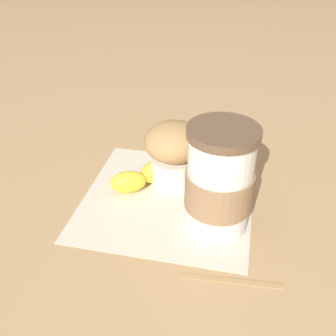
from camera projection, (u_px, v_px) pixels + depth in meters
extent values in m
plane|color=tan|center=(168.00, 199.00, 0.54)|extent=(3.00, 3.00, 0.00)
cube|color=beige|center=(168.00, 198.00, 0.54)|extent=(0.27, 0.27, 0.00)
cylinder|color=white|center=(219.00, 183.00, 0.46)|extent=(0.08, 0.08, 0.12)
cylinder|color=brown|center=(224.00, 132.00, 0.42)|extent=(0.08, 0.08, 0.01)
cylinder|color=#997551|center=(219.00, 189.00, 0.46)|extent=(0.08, 0.08, 0.05)
cylinder|color=white|center=(174.00, 170.00, 0.56)|extent=(0.06, 0.06, 0.04)
ellipsoid|color=#AD8451|center=(174.00, 141.00, 0.53)|extent=(0.08, 0.08, 0.05)
ellipsoid|color=yellow|center=(128.00, 182.00, 0.54)|extent=(0.05, 0.04, 0.03)
ellipsoid|color=yellow|center=(158.00, 170.00, 0.56)|extent=(0.07, 0.06, 0.03)
ellipsoid|color=yellow|center=(175.00, 155.00, 0.60)|extent=(0.05, 0.06, 0.03)
cube|color=tan|center=(232.00, 281.00, 0.42)|extent=(0.11, 0.02, 0.00)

